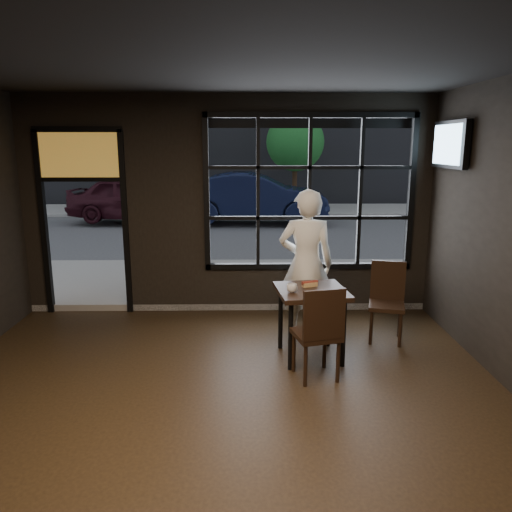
{
  "coord_description": "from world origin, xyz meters",
  "views": [
    {
      "loc": [
        0.3,
        -3.79,
        2.51
      ],
      "look_at": [
        0.4,
        2.2,
        1.15
      ],
      "focal_mm": 35.0,
      "sensor_mm": 36.0,
      "label": 1
    }
  ],
  "objects_px": {
    "cafe_table": "(311,323)",
    "navy_car": "(254,197)",
    "chair_near": "(316,331)",
    "man": "(306,264)"
  },
  "relations": [
    {
      "from": "cafe_table",
      "to": "navy_car",
      "type": "distance_m",
      "value": 10.12
    },
    {
      "from": "chair_near",
      "to": "navy_car",
      "type": "xyz_separation_m",
      "value": [
        -0.54,
        10.62,
        0.33
      ]
    },
    {
      "from": "man",
      "to": "chair_near",
      "type": "bearing_deg",
      "value": 93.06
    },
    {
      "from": "cafe_table",
      "to": "navy_car",
      "type": "bearing_deg",
      "value": 86.21
    },
    {
      "from": "navy_car",
      "to": "cafe_table",
      "type": "bearing_deg",
      "value": -173.97
    },
    {
      "from": "man",
      "to": "navy_car",
      "type": "height_order",
      "value": "man"
    },
    {
      "from": "chair_near",
      "to": "man",
      "type": "distance_m",
      "value": 1.31
    },
    {
      "from": "chair_near",
      "to": "navy_car",
      "type": "bearing_deg",
      "value": -101.22
    },
    {
      "from": "chair_near",
      "to": "man",
      "type": "bearing_deg",
      "value": -105.22
    },
    {
      "from": "cafe_table",
      "to": "navy_car",
      "type": "xyz_separation_m",
      "value": [
        -0.55,
        10.09,
        0.44
      ]
    }
  ]
}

